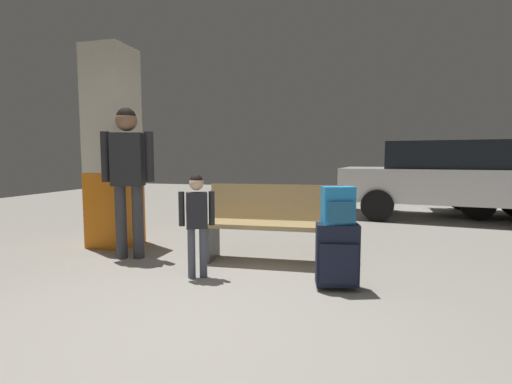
{
  "coord_description": "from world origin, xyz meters",
  "views": [
    {
      "loc": [
        1.16,
        -2.38,
        1.2
      ],
      "look_at": [
        0.18,
        1.3,
        0.85
      ],
      "focal_mm": 26.15,
      "sensor_mm": 36.0,
      "label": 1
    }
  ],
  "objects_px": {
    "child": "(197,215)",
    "suitcase": "(337,255)",
    "structural_pillar": "(113,149)",
    "backpack_bright": "(338,206)",
    "adult": "(128,166)",
    "parked_car_near": "(449,178)",
    "bench": "(273,224)"
  },
  "relations": [
    {
      "from": "child",
      "to": "suitcase",
      "type": "bearing_deg",
      "value": 0.94
    },
    {
      "from": "structural_pillar",
      "to": "backpack_bright",
      "type": "relative_size",
      "value": 7.81
    },
    {
      "from": "adult",
      "to": "parked_car_near",
      "type": "distance_m",
      "value": 6.02
    },
    {
      "from": "structural_pillar",
      "to": "parked_car_near",
      "type": "distance_m",
      "value": 6.14
    },
    {
      "from": "suitcase",
      "to": "backpack_bright",
      "type": "relative_size",
      "value": 1.78
    },
    {
      "from": "bench",
      "to": "backpack_bright",
      "type": "bearing_deg",
      "value": -44.54
    },
    {
      "from": "structural_pillar",
      "to": "backpack_bright",
      "type": "distance_m",
      "value": 3.24
    },
    {
      "from": "bench",
      "to": "suitcase",
      "type": "bearing_deg",
      "value": -44.58
    },
    {
      "from": "adult",
      "to": "backpack_bright",
      "type": "bearing_deg",
      "value": -10.37
    },
    {
      "from": "child",
      "to": "structural_pillar",
      "type": "bearing_deg",
      "value": 148.57
    },
    {
      "from": "child",
      "to": "parked_car_near",
      "type": "distance_m",
      "value": 5.66
    },
    {
      "from": "bench",
      "to": "suitcase",
      "type": "height_order",
      "value": "bench"
    },
    {
      "from": "backpack_bright",
      "to": "structural_pillar",
      "type": "bearing_deg",
      "value": 161.86
    },
    {
      "from": "adult",
      "to": "suitcase",
      "type": "bearing_deg",
      "value": -10.37
    },
    {
      "from": "parked_car_near",
      "to": "bench",
      "type": "bearing_deg",
      "value": -124.92
    },
    {
      "from": "parked_car_near",
      "to": "suitcase",
      "type": "bearing_deg",
      "value": -112.58
    },
    {
      "from": "bench",
      "to": "adult",
      "type": "xyz_separation_m",
      "value": [
        -1.68,
        -0.31,
        0.66
      ]
    },
    {
      "from": "backpack_bright",
      "to": "child",
      "type": "height_order",
      "value": "child"
    },
    {
      "from": "structural_pillar",
      "to": "child",
      "type": "bearing_deg",
      "value": -31.43
    },
    {
      "from": "bench",
      "to": "child",
      "type": "distance_m",
      "value": 1.0
    },
    {
      "from": "parked_car_near",
      "to": "child",
      "type": "bearing_deg",
      "value": -125.39
    },
    {
      "from": "bench",
      "to": "suitcase",
      "type": "xyz_separation_m",
      "value": [
        0.77,
        -0.76,
        -0.12
      ]
    },
    {
      "from": "bench",
      "to": "child",
      "type": "bearing_deg",
      "value": -127.59
    },
    {
      "from": "suitcase",
      "to": "backpack_bright",
      "type": "bearing_deg",
      "value": -9.36
    },
    {
      "from": "adult",
      "to": "structural_pillar",
      "type": "bearing_deg",
      "value": 136.96
    },
    {
      "from": "child",
      "to": "adult",
      "type": "bearing_deg",
      "value": 156.44
    },
    {
      "from": "structural_pillar",
      "to": "parked_car_near",
      "type": "height_order",
      "value": "structural_pillar"
    },
    {
      "from": "bench",
      "to": "adult",
      "type": "bearing_deg",
      "value": -169.55
    },
    {
      "from": "bench",
      "to": "child",
      "type": "xyz_separation_m",
      "value": [
        -0.6,
        -0.78,
        0.2
      ]
    },
    {
      "from": "structural_pillar",
      "to": "parked_car_near",
      "type": "xyz_separation_m",
      "value": [
        4.94,
        3.6,
        -0.51
      ]
    },
    {
      "from": "structural_pillar",
      "to": "adult",
      "type": "relative_size",
      "value": 1.49
    },
    {
      "from": "parked_car_near",
      "to": "backpack_bright",
      "type": "bearing_deg",
      "value": -112.57
    }
  ]
}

